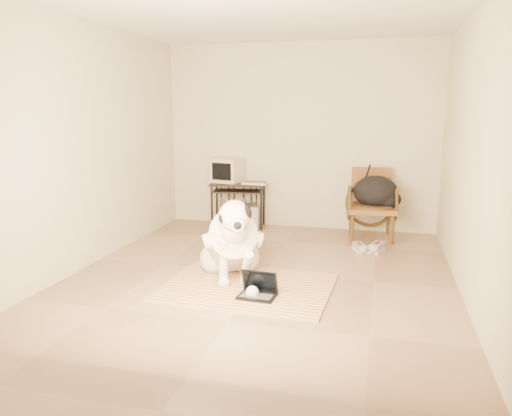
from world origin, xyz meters
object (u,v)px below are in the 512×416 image
at_px(computer_desk, 238,189).
at_px(pc_tower, 252,216).
at_px(dog, 232,243).
at_px(rattan_chair, 371,204).
at_px(backpack, 378,193).
at_px(crt_monitor, 228,170).
at_px(laptop, 258,290).

relative_size(computer_desk, pc_tower, 2.10).
relative_size(dog, pc_tower, 2.89).
distance_m(rattan_chair, backpack, 0.18).
bearing_deg(crt_monitor, pc_tower, -11.50).
height_order(computer_desk, rattan_chair, rattan_chair).
relative_size(laptop, rattan_chair, 0.38).
relative_size(crt_monitor, rattan_chair, 0.49).
height_order(crt_monitor, backpack, crt_monitor).
relative_size(crt_monitor, backpack, 0.73).
xyz_separation_m(crt_monitor, backpack, (2.21, -0.28, -0.21)).
height_order(laptop, computer_desk, computer_desk).
xyz_separation_m(laptop, computer_desk, (-0.99, 2.73, 0.50)).
xyz_separation_m(pc_tower, rattan_chair, (1.73, -0.15, 0.30)).
distance_m(laptop, rattan_chair, 2.77).
bearing_deg(laptop, backpack, 67.56).
bearing_deg(rattan_chair, laptop, -110.61).
xyz_separation_m(dog, computer_desk, (-0.59, 2.26, 0.19)).
relative_size(computer_desk, rattan_chair, 0.90).
height_order(pc_tower, rattan_chair, rattan_chair).
bearing_deg(backpack, crt_monitor, 172.85).
bearing_deg(pc_tower, crt_monitor, 168.50).
distance_m(laptop, pc_tower, 2.82).
height_order(computer_desk, pc_tower, computer_desk).
bearing_deg(computer_desk, backpack, -5.83).
bearing_deg(dog, backpack, 54.90).
distance_m(dog, crt_monitor, 2.50).
relative_size(computer_desk, crt_monitor, 1.84).
bearing_deg(dog, crt_monitor, 108.34).
bearing_deg(rattan_chair, pc_tower, 175.00).
relative_size(dog, laptop, 3.23).
bearing_deg(backpack, dog, -125.10).
bearing_deg(computer_desk, laptop, -70.04).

